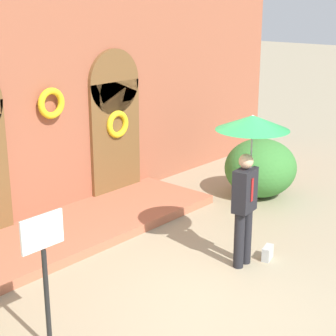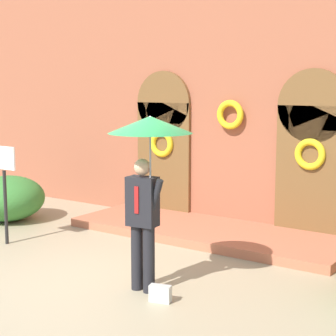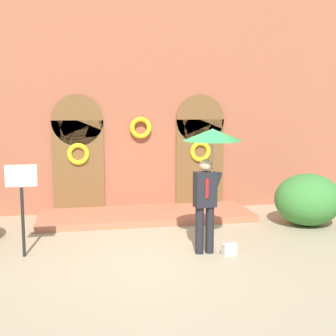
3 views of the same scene
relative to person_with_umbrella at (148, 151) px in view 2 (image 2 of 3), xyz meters
The scene contains 6 objects.
ground_plane 2.08m from the person_with_umbrella, 169.03° to the right, with size 80.00×80.00×0.00m, color tan.
building_facade 4.15m from the person_with_umbrella, 101.32° to the left, with size 14.00×2.30×5.60m.
person_with_umbrella is the anchor object (origin of this frame).
handbag 1.84m from the person_with_umbrella, 31.26° to the right, with size 0.28×0.12×0.22m, color #B7B7B2.
sign_post 3.55m from the person_with_umbrella, behind, with size 0.56×0.06×1.72m.
shrub_left 5.28m from the person_with_umbrella, 161.38° to the left, with size 1.47×1.52×0.92m, color #387A33.
Camera 2 is at (5.12, -5.63, 2.74)m, focal length 60.00 mm.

